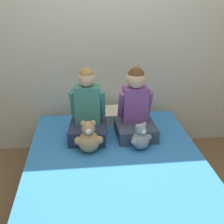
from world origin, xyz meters
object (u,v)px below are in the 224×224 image
at_px(teddy_bear_held_by_left_child, 89,139).
at_px(pillow_at_headboard, 108,115).
at_px(teddy_bear_held_by_right_child, 141,138).
at_px(child_on_left, 88,113).
at_px(bed, 117,188).
at_px(child_on_right, 135,110).

height_order(teddy_bear_held_by_left_child, pillow_at_headboard, teddy_bear_held_by_left_child).
bearing_deg(teddy_bear_held_by_right_child, child_on_left, 125.18).
bearing_deg(bed, child_on_right, 65.55).
distance_m(child_on_left, pillow_at_headboard, 0.44).
xyz_separation_m(bed, teddy_bear_held_by_left_child, (-0.22, 0.24, 0.34)).
bearing_deg(bed, teddy_bear_held_by_left_child, 131.81).
distance_m(teddy_bear_held_by_right_child, pillow_at_headboard, 0.64).
bearing_deg(bed, teddy_bear_held_by_right_child, 46.39).
xyz_separation_m(child_on_left, teddy_bear_held_by_right_child, (0.44, -0.26, -0.14)).
distance_m(child_on_right, teddy_bear_held_by_left_child, 0.53).
relative_size(child_on_right, teddy_bear_held_by_right_child, 2.66).
height_order(teddy_bear_held_by_right_child, pillow_at_headboard, teddy_bear_held_by_right_child).
xyz_separation_m(child_on_left, child_on_right, (0.44, 0.00, 0.01)).
xyz_separation_m(bed, child_on_right, (0.23, 0.50, 0.47)).
bearing_deg(teddy_bear_held_by_left_child, child_on_right, 30.92).
bearing_deg(teddy_bear_held_by_right_child, bed, -158.28).
distance_m(child_on_right, pillow_at_headboard, 0.45).
height_order(bed, pillow_at_headboard, pillow_at_headboard).
distance_m(child_on_left, teddy_bear_held_by_left_child, 0.28).
relative_size(child_on_left, teddy_bear_held_by_left_child, 2.26).
xyz_separation_m(bed, teddy_bear_held_by_right_child, (0.23, 0.24, 0.32)).
distance_m(bed, teddy_bear_held_by_left_child, 0.47).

